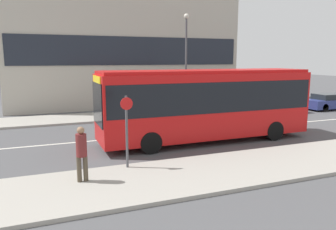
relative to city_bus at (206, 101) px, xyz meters
name	(u,v)px	position (x,y,z in m)	size (l,w,h in m)	color
ground_plane	(146,136)	(-2.46, 1.98, -1.99)	(120.00, 120.00, 0.00)	#4F4F51
sidewalk_near	(200,173)	(-2.46, -4.27, -1.93)	(44.00, 3.50, 0.13)	#A39E93
sidewalk_far	(119,116)	(-2.46, 8.23, -1.93)	(44.00, 3.50, 0.13)	#A39E93
lane_centerline	(146,136)	(-2.46, 1.98, -1.99)	(41.80, 0.16, 0.01)	silver
apartment_block_left_tower	(122,7)	(-0.48, 14.66, 6.38)	(19.15, 6.43, 16.76)	#B7B2A3
city_bus	(206,101)	(0.00, 0.00, 0.00)	(10.45, 2.55, 3.48)	red
parked_car_0	(276,105)	(8.73, 5.50, -1.35)	(4.46, 1.78, 1.37)	maroon
parked_car_1	(330,102)	(14.09, 5.49, -1.39)	(4.37, 1.73, 1.26)	navy
pedestrian_near_stop	(82,150)	(-6.35, -3.70, -0.84)	(0.35, 0.34, 1.79)	#4C4233
bus_stop_sign	(127,126)	(-4.68, -2.89, -0.34)	(0.44, 0.12, 2.60)	#4C4C51
street_lamp	(186,54)	(2.17, 7.16, 2.36)	(0.36, 0.36, 6.92)	#4C4C51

